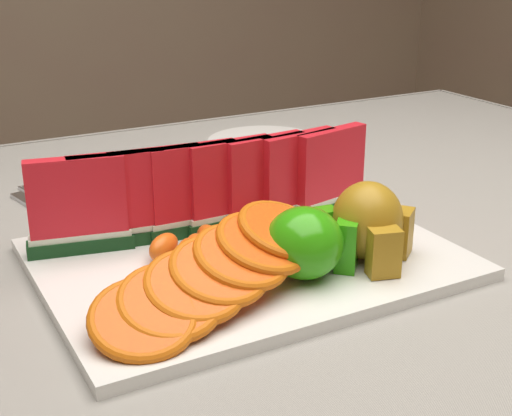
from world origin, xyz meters
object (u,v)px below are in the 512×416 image
at_px(platter, 247,259).
at_px(apple_cluster, 309,242).
at_px(side_plate, 265,143).
at_px(pear_cluster, 370,223).
at_px(fork, 44,210).

distance_m(platter, apple_cluster, 0.08).
xyz_separation_m(apple_cluster, side_plate, (0.20, 0.44, -0.04)).
distance_m(platter, pear_cluster, 0.13).
xyz_separation_m(pear_cluster, fork, (-0.24, 0.32, -0.05)).
height_order(side_plate, fork, side_plate).
bearing_deg(fork, side_plate, 18.79).
bearing_deg(apple_cluster, side_plate, 65.51).
bearing_deg(platter, apple_cluster, -67.02).
bearing_deg(platter, side_plate, 58.29).
height_order(platter, apple_cluster, apple_cluster).
bearing_deg(side_plate, platter, -121.71).
relative_size(apple_cluster, fork, 0.57).
xyz_separation_m(apple_cluster, pear_cluster, (0.07, 0.00, 0.01)).
height_order(pear_cluster, fork, pear_cluster).
bearing_deg(pear_cluster, fork, 127.63).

